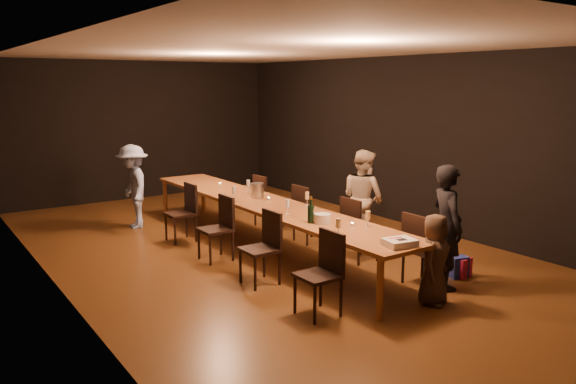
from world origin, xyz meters
TOP-DOWN VIEW (x-y plane):
  - ground at (0.00, 0.00)m, footprint 10.00×10.00m
  - room_shell at (0.00, 0.00)m, footprint 6.04×10.04m
  - table at (0.00, 0.00)m, footprint 0.90×6.00m
  - chair_right_0 at (0.85, -2.40)m, footprint 0.42×0.42m
  - chair_right_1 at (0.85, -1.20)m, footprint 0.42×0.42m
  - chair_right_2 at (0.85, 0.00)m, footprint 0.42×0.42m
  - chair_right_3 at (0.85, 1.20)m, footprint 0.42×0.42m
  - chair_left_0 at (-0.85, -2.40)m, footprint 0.42×0.42m
  - chair_left_1 at (-0.85, -1.20)m, footprint 0.42×0.42m
  - chair_left_2 at (-0.85, 0.00)m, footprint 0.42×0.42m
  - chair_left_3 at (-0.85, 1.20)m, footprint 0.42×0.42m
  - woman_birthday at (0.98, -2.62)m, footprint 0.56×0.67m
  - woman_tan at (1.41, -0.64)m, footprint 0.59×0.75m
  - man_blue at (-1.16, 2.47)m, footprint 0.69×1.03m
  - child at (0.45, -2.90)m, footprint 0.62×0.52m
  - gift_bag_red at (1.48, -2.54)m, footprint 0.23×0.14m
  - gift_bag_blue at (1.42, -2.50)m, footprint 0.26×0.21m
  - birthday_cake at (-0.02, -2.80)m, footprint 0.38×0.32m
  - plate_stack at (-0.09, -1.51)m, footprint 0.23×0.23m
  - champagne_bottle at (-0.20, -1.41)m, footprint 0.11×0.11m
  - ice_bucket at (0.10, 0.38)m, footprint 0.22×0.22m
  - wineglass_0 at (-0.31, -2.08)m, footprint 0.06×0.06m
  - wineglass_1 at (0.25, -2.00)m, footprint 0.06×0.06m
  - wineglass_2 at (-0.16, -0.83)m, footprint 0.06×0.06m
  - wineglass_3 at (0.38, -0.55)m, footprint 0.06×0.06m
  - wineglass_4 at (-0.29, 0.42)m, footprint 0.06×0.06m
  - wineglass_5 at (0.21, 0.83)m, footprint 0.06×0.06m
  - tealight_near at (0.15, -1.82)m, footprint 0.05×0.05m
  - tealight_mid at (0.15, 0.13)m, footprint 0.05×0.05m
  - tealight_far at (0.15, 1.72)m, footprint 0.05×0.05m

SIDE VIEW (x-z plane):
  - ground at x=0.00m, z-range 0.00..0.00m
  - gift_bag_red at x=1.48m, z-range 0.00..0.26m
  - gift_bag_blue at x=1.42m, z-range 0.00..0.29m
  - chair_right_0 at x=0.85m, z-range 0.00..0.93m
  - chair_right_1 at x=0.85m, z-range 0.00..0.93m
  - chair_right_2 at x=0.85m, z-range 0.00..0.93m
  - chair_right_3 at x=0.85m, z-range 0.00..0.93m
  - chair_left_0 at x=-0.85m, z-range 0.00..0.93m
  - chair_left_1 at x=-0.85m, z-range 0.00..0.93m
  - chair_left_2 at x=-0.85m, z-range 0.00..0.93m
  - chair_left_3 at x=-0.85m, z-range 0.00..0.93m
  - child at x=0.45m, z-range 0.00..1.07m
  - table at x=0.00m, z-range 0.33..1.08m
  - man_blue at x=-1.16m, z-range 0.00..1.48m
  - woman_tan at x=1.41m, z-range 0.00..1.52m
  - tealight_near at x=0.15m, z-range 0.75..0.78m
  - tealight_mid at x=0.15m, z-range 0.75..0.78m
  - tealight_far at x=0.15m, z-range 0.75..0.78m
  - woman_birthday at x=0.98m, z-range 0.00..1.55m
  - birthday_cake at x=-0.02m, z-range 0.75..0.83m
  - plate_stack at x=-0.09m, z-range 0.75..0.87m
  - wineglass_0 at x=-0.31m, z-range 0.75..0.96m
  - wineglass_1 at x=0.25m, z-range 0.75..0.96m
  - wineglass_2 at x=-0.16m, z-range 0.75..0.96m
  - wineglass_3 at x=0.38m, z-range 0.75..0.96m
  - wineglass_4 at x=-0.29m, z-range 0.75..0.96m
  - wineglass_5 at x=0.21m, z-range 0.75..0.96m
  - ice_bucket at x=0.10m, z-range 0.75..0.98m
  - champagne_bottle at x=-0.20m, z-range 0.75..1.10m
  - room_shell at x=0.00m, z-range 0.57..3.59m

